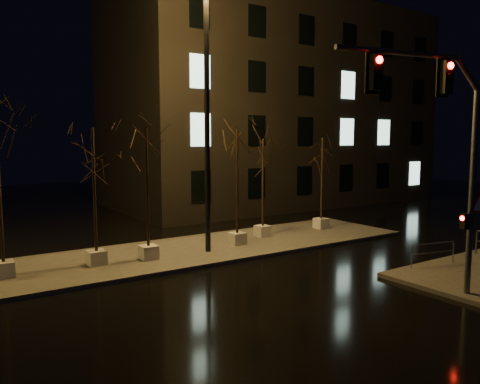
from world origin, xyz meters
TOP-DOWN VIEW (x-y plane):
  - ground at (0.00, 0.00)m, footprint 90.00×90.00m
  - median at (0.00, 6.00)m, footprint 22.00×5.00m
  - building at (14.00, 18.00)m, footprint 25.00×12.00m
  - tree_1 at (-4.07, 5.72)m, footprint 1.80×1.80m
  - tree_2 at (-2.07, 5.44)m, footprint 1.80×1.80m
  - tree_3 at (2.35, 5.66)m, footprint 1.80×1.80m
  - tree_4 at (4.38, 6.44)m, footprint 1.80×1.80m
  - tree_5 at (8.31, 6.43)m, footprint 1.80×1.80m
  - traffic_signal_mast at (3.36, -3.85)m, footprint 5.78×1.28m
  - streetlight_main at (0.57, 5.24)m, footprint 2.75×1.24m
  - guard_rail_a at (6.55, -1.50)m, footprint 1.98×0.50m

SIDE VIEW (x-z plane):
  - ground at x=0.00m, z-range 0.00..0.00m
  - median at x=0.00m, z-range 0.00..0.15m
  - guard_rail_a at x=6.55m, z-range 0.28..1.16m
  - tree_4 at x=4.38m, z-range 1.43..6.38m
  - tree_5 at x=8.31m, z-range 1.45..6.45m
  - tree_1 at x=-4.07m, z-range 1.53..6.88m
  - tree_2 at x=-2.07m, z-range 1.54..6.92m
  - tree_3 at x=2.35m, z-range 1.55..6.95m
  - traffic_signal_mast at x=3.36m, z-range 1.28..8.46m
  - streetlight_main at x=0.57m, z-range 1.02..12.29m
  - building at x=14.00m, z-range 0.00..15.00m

